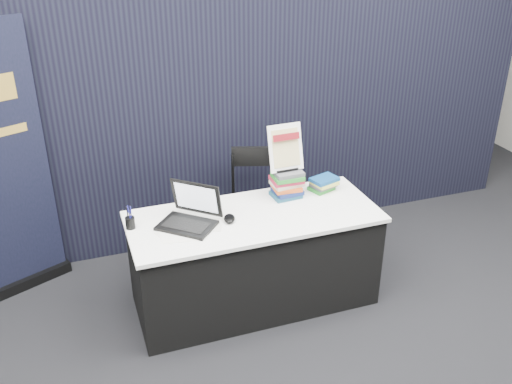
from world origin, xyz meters
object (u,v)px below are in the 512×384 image
object	(u,v)px
book_stack_tall	(286,184)
info_sign	(286,148)
laptop	(185,215)
display_table	(254,259)
stacking_chair	(263,202)
book_stack_short	(323,184)

from	to	relation	value
book_stack_tall	info_sign	xyz separation A→B (m)	(0.00, 0.03, 0.28)
laptop	info_sign	distance (m)	0.90
display_table	info_sign	distance (m)	0.85
display_table	book_stack_tall	size ratio (longest dim) A/B	8.12
display_table	book_stack_tall	world-z (taller)	book_stack_tall
book_stack_tall	info_sign	distance (m)	0.28
display_table	laptop	bearing A→B (deg)	174.81
book_stack_tall	stacking_chair	xyz separation A→B (m)	(-0.06, 0.34, -0.32)
display_table	book_stack_short	bearing A→B (deg)	17.70
info_sign	book_stack_tall	bearing A→B (deg)	-92.31
info_sign	display_table	bearing A→B (deg)	-147.06
display_table	book_stack_tall	distance (m)	0.61
laptop	book_stack_short	xyz separation A→B (m)	(1.13, 0.16, -0.01)
display_table	book_stack_tall	xyz separation A→B (m)	(0.33, 0.20, 0.48)
book_stack_tall	book_stack_short	size ratio (longest dim) A/B	1.00
laptop	book_stack_short	size ratio (longest dim) A/B	2.26
display_table	book_stack_short	xyz separation A→B (m)	(0.64, 0.20, 0.43)
laptop	book_stack_short	bearing A→B (deg)	49.55
stacking_chair	book_stack_tall	bearing A→B (deg)	-62.74
info_sign	stacking_chair	world-z (taller)	info_sign
info_sign	book_stack_short	bearing A→B (deg)	-7.37
display_table	laptop	size ratio (longest dim) A/B	3.59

